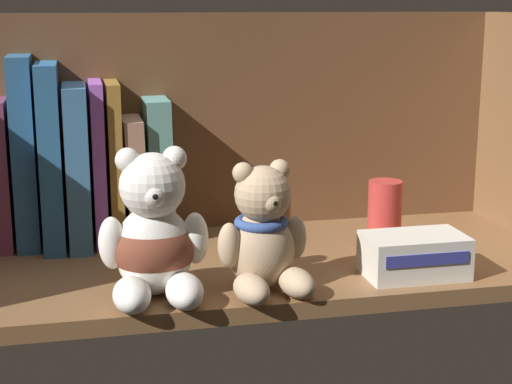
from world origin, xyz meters
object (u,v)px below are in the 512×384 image
book_6 (51,155)px  book_7 (77,164)px  book_10 (134,178)px  book_9 (114,162)px  book_8 (98,162)px  small_product_box (414,255)px  book_11 (158,169)px  pillar_candle (385,212)px  teddy_bear_larger (154,239)px  book_4 (3,174)px  book_5 (25,152)px  teddy_bear_smaller (264,236)px

book_6 → book_7: bearing=0.0°
book_10 → book_9: bearing=180.0°
book_8 → small_product_box: (35.41, -22.93, -8.29)cm
book_11 → pillar_candle: book_11 is taller
pillar_candle → book_10: bearing=163.1°
book_8 → small_product_box: 42.99cm
book_9 → small_product_box: 41.24cm
pillar_candle → book_11: bearing=161.3°
book_11 → teddy_bear_larger: 23.23cm
book_9 → book_11: 5.96cm
book_11 → teddy_bear_larger: bearing=-97.3°
book_4 → book_11: bearing=0.0°
book_5 → book_9: 11.54cm
book_5 → teddy_bear_larger: book_5 is taller
book_4 → book_7: book_7 is taller
book_11 → book_6: bearing=180.0°
teddy_bear_larger → book_5: bearing=122.1°
book_9 → book_10: (2.56, 0.00, -2.39)cm
book_5 → small_product_box: bearing=-27.2°
book_9 → book_11: (5.84, 0.00, -1.19)cm
book_6 → book_5: bearing=180.0°
book_4 → book_10: bearing=0.0°
book_5 → teddy_bear_smaller: book_5 is taller
book_8 → book_10: 5.29cm
teddy_bear_larger → pillar_candle: (31.77, 13.06, -2.23)cm
book_8 → book_5: bearing=180.0°
book_6 → small_product_box: 48.28cm
book_9 → book_11: bearing=0.0°
book_6 → pillar_candle: book_6 is taller
book_7 → teddy_bear_larger: size_ratio=1.29×
book_6 → pillar_candle: size_ratio=2.82×
book_11 → small_product_box: 36.45cm
book_8 → book_9: 2.12cm
book_8 → book_10: (4.68, 0.00, -2.46)cm
teddy_bear_larger → small_product_box: teddy_bear_larger is taller
book_7 → small_product_box: bearing=-31.0°
book_5 → book_4: bearing=180.0°
book_6 → book_9: (8.12, 0.00, -1.30)cm
book_11 → book_7: bearing=180.0°
book_8 → teddy_bear_larger: bearing=-77.6°
book_4 → book_6: bearing=0.0°
book_5 → book_11: bearing=0.0°
small_product_box → book_5: bearing=152.8°
teddy_bear_larger → book_10: bearing=90.9°
book_4 → book_8: book_8 is taller
book_7 → teddy_bear_smaller: 31.13cm
book_8 → book_9: bearing=0.0°
book_11 → pillar_candle: (28.84, -9.78, -5.27)cm
book_6 → book_7: (3.28, 0.00, -1.39)cm
book_6 → book_11: 14.18cm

